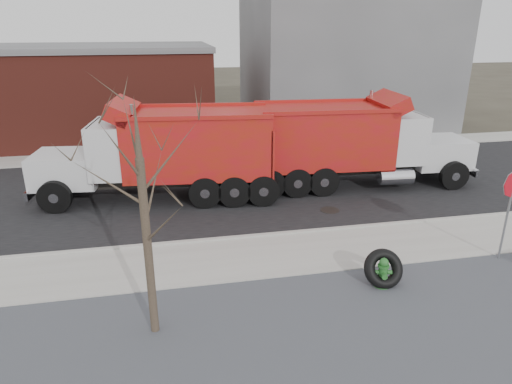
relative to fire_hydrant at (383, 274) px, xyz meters
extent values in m
plane|color=#383328|center=(-2.56, 1.89, -0.38)|extent=(120.00, 120.00, 0.00)
cube|color=slate|center=(-2.56, -1.61, -0.36)|extent=(60.00, 5.00, 0.03)
cube|color=#9E9B93|center=(-2.56, 2.14, -0.35)|extent=(60.00, 2.50, 0.06)
cube|color=#9E9B93|center=(-2.56, 3.44, -0.32)|extent=(60.00, 0.15, 0.11)
cube|color=black|center=(-2.56, 8.19, -0.37)|extent=(60.00, 9.40, 0.02)
cube|color=#9E9B93|center=(-2.56, 13.89, -0.35)|extent=(60.00, 2.00, 0.06)
cube|color=slate|center=(6.44, 19.89, 3.62)|extent=(12.00, 10.00, 8.00)
cube|color=maroon|center=(-12.56, 18.89, 2.12)|extent=(20.00, 8.00, 5.00)
cube|color=slate|center=(-12.56, 18.89, 4.77)|extent=(20.20, 8.20, 0.30)
cylinder|color=#382D23|center=(-5.76, -0.71, 1.62)|extent=(0.18, 0.18, 4.00)
cone|color=#382D23|center=(-5.76, -0.71, 4.22)|extent=(0.14, 0.14, 1.20)
cylinder|color=#32742C|center=(0.00, 0.01, -0.35)|extent=(0.44, 0.44, 0.06)
cylinder|color=#32742C|center=(0.00, 0.01, -0.05)|extent=(0.23, 0.23, 0.60)
cylinder|color=#32742C|center=(0.00, 0.01, 0.22)|extent=(0.30, 0.30, 0.05)
sphere|color=#32742C|center=(0.00, 0.01, 0.32)|extent=(0.24, 0.24, 0.24)
cylinder|color=#32742C|center=(0.00, 0.01, 0.42)|extent=(0.05, 0.05, 0.06)
cylinder|color=#32742C|center=(-0.16, 0.05, 0.04)|extent=(0.14, 0.13, 0.11)
cylinder|color=#32742C|center=(0.17, -0.03, 0.04)|extent=(0.14, 0.13, 0.11)
cylinder|color=#32742C|center=(-0.04, -0.16, 0.02)|extent=(0.17, 0.15, 0.15)
torus|color=black|center=(0.05, 0.10, 0.08)|extent=(1.07, 0.83, 1.04)
cylinder|color=gray|center=(3.98, 0.69, 1.10)|extent=(0.06, 0.06, 2.96)
cube|color=black|center=(2.34, 7.63, 0.32)|extent=(9.10, 1.47, 0.23)
cube|color=silver|center=(6.01, 7.41, 0.91)|extent=(2.45, 2.20, 1.17)
cube|color=silver|center=(7.08, 7.35, 0.91)|extent=(0.17, 1.85, 1.06)
cube|color=silver|center=(4.11, 7.53, 1.66)|extent=(1.84, 2.54, 1.91)
cube|color=black|center=(4.86, 7.48, 2.19)|extent=(0.18, 2.12, 0.85)
cube|color=#A70E1C|center=(0.97, 7.72, 1.76)|extent=(5.44, 2.86, 2.33)
cylinder|color=silver|center=(3.32, 8.58, 2.13)|extent=(0.16, 0.16, 2.54)
cylinder|color=black|center=(6.28, 8.54, 0.22)|extent=(1.18, 0.39, 1.17)
cylinder|color=black|center=(6.14, 6.26, 0.22)|extent=(1.18, 0.39, 1.17)
cylinder|color=black|center=(-0.24, 8.81, 0.22)|extent=(1.18, 0.39, 1.17)
cylinder|color=black|center=(-0.36, 6.78, 0.22)|extent=(1.18, 0.39, 1.17)
cube|color=black|center=(-5.46, 7.59, 0.33)|extent=(8.83, 1.89, 0.24)
cube|color=silver|center=(-8.96, 7.97, 0.93)|extent=(2.58, 2.34, 1.18)
cube|color=silver|center=(-10.02, 8.09, 0.93)|extent=(0.26, 1.88, 1.07)
cube|color=silver|center=(-7.07, 7.77, 1.68)|extent=(1.98, 2.64, 1.93)
cube|color=black|center=(-7.82, 7.85, 2.22)|extent=(0.28, 2.14, 0.86)
cube|color=#A70E1C|center=(-4.07, 7.44, 1.79)|extent=(5.62, 3.15, 2.36)
cylinder|color=silver|center=(-6.34, 6.66, 2.17)|extent=(0.17, 0.17, 2.58)
cylinder|color=black|center=(-9.28, 6.84, 0.23)|extent=(1.21, 0.45, 1.18)
cylinder|color=black|center=(-9.03, 9.15, 0.23)|extent=(1.21, 0.45, 1.18)
cylinder|color=black|center=(-2.90, 6.27, 0.23)|extent=(1.21, 0.45, 1.18)
cylinder|color=black|center=(-2.68, 8.32, 0.23)|extent=(1.21, 0.45, 1.18)
camera|label=1|loc=(-5.22, -9.42, 6.07)|focal=32.00mm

